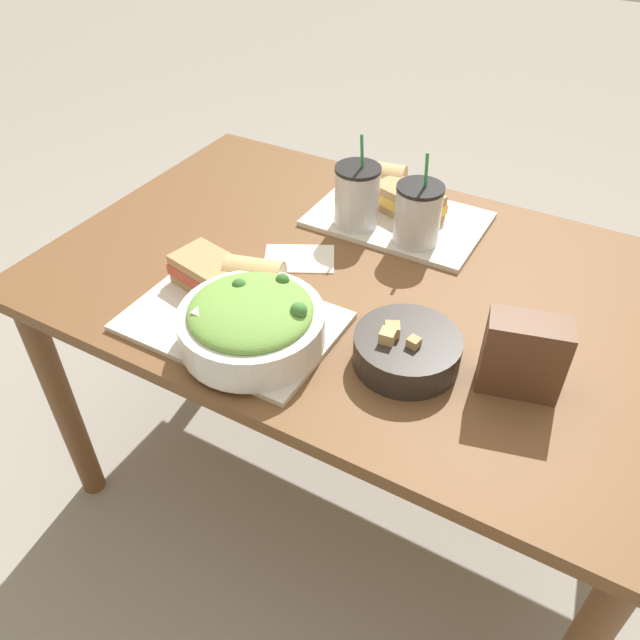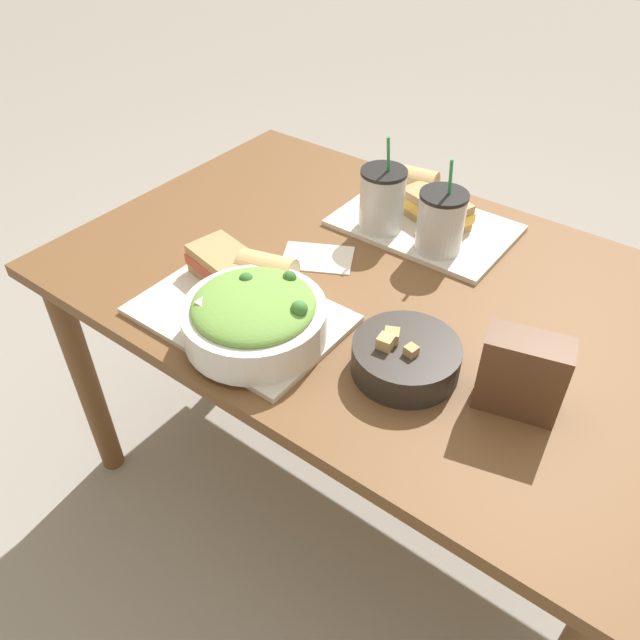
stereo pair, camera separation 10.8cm
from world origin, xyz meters
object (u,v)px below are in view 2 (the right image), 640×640
object	(u,v)px
drink_cup_dark	(382,201)
napkin_folded	(318,258)
sandwich_near	(225,265)
sandwich_far	(435,209)
soup_bowl	(406,357)
baguette_near	(268,273)
chip_bag	(522,374)
drink_cup_red	(440,223)
baguette_far	(419,184)
salad_bowl	(254,316)

from	to	relation	value
drink_cup_dark	napkin_folded	bearing A→B (deg)	-105.55
sandwich_near	sandwich_far	size ratio (longest dim) A/B	0.92
soup_bowl	baguette_near	world-z (taller)	baguette_near
chip_bag	sandwich_far	bearing A→B (deg)	117.75
soup_bowl	sandwich_near	distance (m)	0.43
soup_bowl	baguette_near	size ratio (longest dim) A/B	1.46
drink_cup_dark	chip_bag	bearing A→B (deg)	-34.35
sandwich_near	drink_cup_red	size ratio (longest dim) A/B	0.79
chip_bag	drink_cup_dark	bearing A→B (deg)	130.94
baguette_near	baguette_far	bearing A→B (deg)	-22.24
salad_bowl	baguette_far	size ratio (longest dim) A/B	2.70
drink_cup_red	soup_bowl	bearing A→B (deg)	-69.59
soup_bowl	sandwich_far	xyz separation A→B (m)	(-0.20, 0.46, 0.01)
sandwich_near	baguette_near	bearing A→B (deg)	27.21
drink_cup_dark	sandwich_far	bearing A→B (deg)	48.39
napkin_folded	salad_bowl	bearing A→B (deg)	-75.88
sandwich_near	baguette_far	xyz separation A→B (m)	(0.15, 0.53, 0.01)
baguette_near	salad_bowl	bearing A→B (deg)	-164.28
salad_bowl	soup_bowl	world-z (taller)	salad_bowl
sandwich_far	chip_bag	distance (m)	0.57
sandwich_near	drink_cup_red	bearing A→B (deg)	62.32
sandwich_far	chip_bag	bearing A→B (deg)	-29.65
salad_bowl	napkin_folded	world-z (taller)	salad_bowl
salad_bowl	drink_cup_red	size ratio (longest dim) A/B	1.22
drink_cup_dark	chip_bag	distance (m)	0.57
drink_cup_red	chip_bag	size ratio (longest dim) A/B	1.48
baguette_far	napkin_folded	xyz separation A→B (m)	(-0.05, -0.34, -0.05)
salad_bowl	sandwich_near	size ratio (longest dim) A/B	1.54
drink_cup_dark	drink_cup_red	world-z (taller)	drink_cup_dark
baguette_near	drink_cup_red	bearing A→B (deg)	-46.98
drink_cup_red	napkin_folded	world-z (taller)	drink_cup_red
salad_bowl	baguette_near	size ratio (longest dim) A/B	2.03
napkin_folded	baguette_near	bearing A→B (deg)	-91.82
baguette_near	drink_cup_dark	world-z (taller)	drink_cup_dark
sandwich_far	napkin_folded	distance (m)	0.31
salad_bowl	baguette_far	distance (m)	0.63
drink_cup_red	drink_cup_dark	bearing A→B (deg)	-180.00
drink_cup_red	napkin_folded	distance (m)	0.27
sandwich_near	soup_bowl	bearing A→B (deg)	11.55
soup_bowl	napkin_folded	bearing A→B (deg)	150.84
drink_cup_red	baguette_near	bearing A→B (deg)	-121.20
sandwich_far	sandwich_near	bearing A→B (deg)	-99.11
salad_bowl	napkin_folded	xyz separation A→B (m)	(-0.07, 0.28, -0.06)
chip_bag	sandwich_near	bearing A→B (deg)	168.84
sandwich_far	drink_cup_dark	size ratio (longest dim) A/B	0.84
drink_cup_red	chip_bag	distance (m)	0.46
drink_cup_dark	baguette_far	bearing A→B (deg)	89.01
sandwich_near	napkin_folded	distance (m)	0.21
salad_bowl	drink_cup_red	bearing A→B (deg)	74.61
sandwich_near	sandwich_far	distance (m)	0.51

